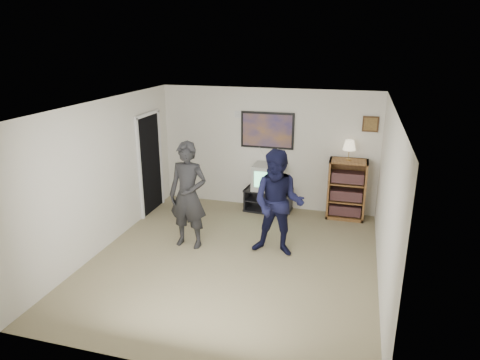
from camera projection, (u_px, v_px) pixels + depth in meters
The scene contains 13 objects.
room_shell at pixel (239, 181), 6.88m from camera, with size 4.51×5.00×2.51m.
media_stand at pixel (268, 200), 8.89m from camera, with size 0.99×0.61×0.47m.
crt_television at pixel (269, 177), 8.74m from camera, with size 0.62×0.52×0.52m, color #A5A6A1, non-canonical shape.
bookshelf at pixel (347, 189), 8.43m from camera, with size 0.73×0.42×1.20m, color brown, non-canonical shape.
table_lamp at pixel (349, 150), 8.19m from camera, with size 0.25×0.25×0.39m, color #F5E1BA, non-canonical shape.
person_tall at pixel (188, 195), 7.18m from camera, with size 0.67×0.44×1.84m, color black.
person_short at pixel (278, 204), 6.90m from camera, with size 0.87×0.67×1.78m, color black.
controller_left at pixel (189, 171), 7.22m from camera, with size 0.04×0.13×0.04m, color white.
controller_right at pixel (282, 193), 7.05m from camera, with size 0.04×0.13×0.04m, color white.
poster at pixel (267, 130), 8.70m from camera, with size 1.10×0.03×0.75m, color black.
air_vent at pixel (241, 114), 8.75m from camera, with size 0.28×0.02×0.14m, color white.
small_picture at pixel (370, 124), 8.12m from camera, with size 0.30×0.03×0.30m, color #331B10.
doorway at pixel (150, 164), 8.67m from camera, with size 0.03×0.85×2.00m, color black.
Camera 1 is at (1.77, -5.94, 3.41)m, focal length 32.00 mm.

